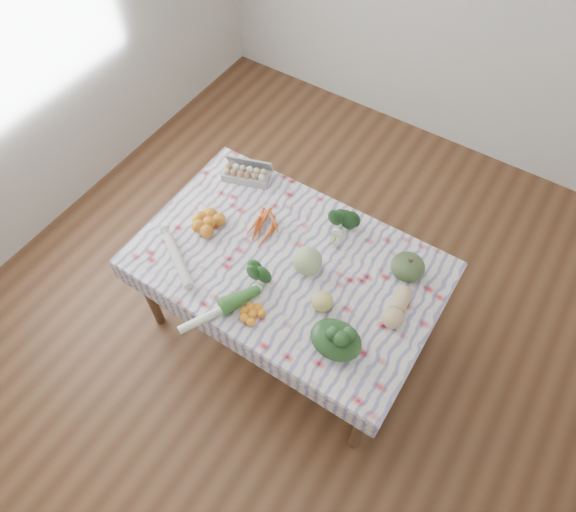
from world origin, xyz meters
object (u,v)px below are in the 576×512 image
object	(u,v)px
egg_carton	(246,175)
butternut_squash	(398,307)
grapefruit	(322,302)
cabbage	(307,261)
dining_table	(288,270)
kabocha_squash	(408,267)

from	to	relation	value
egg_carton	butternut_squash	bearing A→B (deg)	-34.60
grapefruit	egg_carton	bearing A→B (deg)	148.91
butternut_squash	egg_carton	bearing A→B (deg)	159.72
egg_carton	grapefruit	world-z (taller)	grapefruit
cabbage	butternut_squash	bearing A→B (deg)	2.41
dining_table	kabocha_squash	bearing A→B (deg)	26.65
egg_carton	grapefruit	size ratio (longest dim) A/B	2.58
cabbage	grapefruit	bearing A→B (deg)	-39.89
dining_table	butternut_squash	size ratio (longest dim) A/B	6.85
egg_carton	grapefruit	xyz separation A→B (m)	(0.85, -0.51, 0.02)
cabbage	grapefruit	world-z (taller)	cabbage
dining_table	butternut_squash	world-z (taller)	butternut_squash
dining_table	egg_carton	bearing A→B (deg)	145.84
kabocha_squash	grapefruit	distance (m)	0.51
dining_table	kabocha_squash	world-z (taller)	kabocha_squash
egg_carton	butternut_squash	distance (m)	1.23
egg_carton	kabocha_squash	world-z (taller)	kabocha_squash
butternut_squash	grapefruit	distance (m)	0.38
dining_table	cabbage	size ratio (longest dim) A/B	10.16
dining_table	cabbage	bearing A→B (deg)	9.12
cabbage	grapefruit	xyz separation A→B (m)	(0.19, -0.16, -0.02)
grapefruit	cabbage	bearing A→B (deg)	140.11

